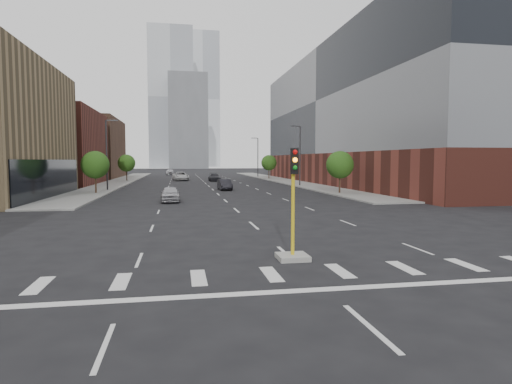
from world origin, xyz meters
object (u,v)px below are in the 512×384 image
object	(u,v)px
car_near_left	(170,194)
car_deep_right	(214,177)
median_traffic_signal	(293,235)
car_mid_right	(225,185)
car_distant	(170,172)
car_far_left	(181,176)

from	to	relation	value
car_near_left	car_deep_right	world-z (taller)	car_near_left
median_traffic_signal	car_deep_right	world-z (taller)	median_traffic_signal
car_mid_right	car_distant	size ratio (longest dim) A/B	0.91
car_deep_right	car_far_left	bearing A→B (deg)	149.39
car_near_left	median_traffic_signal	bearing A→B (deg)	-78.73
median_traffic_signal	car_distant	xyz separation A→B (m)	(-6.85, 100.09, -0.16)
car_near_left	car_distant	bearing A→B (deg)	90.60
median_traffic_signal	car_far_left	bearing A→B (deg)	93.51
median_traffic_signal	car_mid_right	size ratio (longest dim) A/B	1.01
car_deep_right	car_distant	bearing A→B (deg)	103.43
median_traffic_signal	car_near_left	world-z (taller)	median_traffic_signal
car_near_left	car_distant	xyz separation A→B (m)	(-1.60, 75.16, 0.07)
car_near_left	car_deep_right	xyz separation A→B (m)	(7.33, 39.28, -0.02)
median_traffic_signal	car_deep_right	bearing A→B (deg)	88.14
car_distant	median_traffic_signal	bearing A→B (deg)	-92.61
car_near_left	car_mid_right	size ratio (longest dim) A/B	1.00
car_near_left	car_deep_right	distance (m)	39.95
car_mid_right	car_far_left	size ratio (longest dim) A/B	0.73
car_far_left	car_distant	bearing A→B (deg)	88.54
car_mid_right	car_distant	xyz separation A→B (m)	(-8.35, 60.03, 0.09)
car_near_left	car_far_left	world-z (taller)	car_far_left
median_traffic_signal	car_deep_right	distance (m)	64.24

